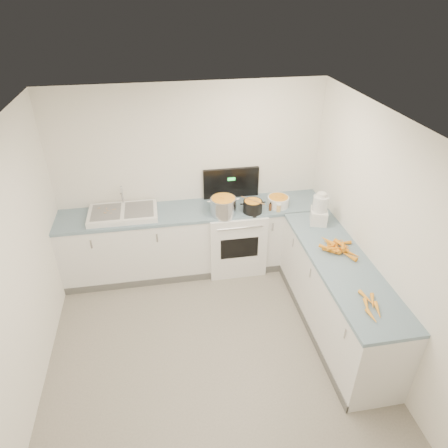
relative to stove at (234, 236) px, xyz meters
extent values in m
cube|color=white|center=(-0.55, 0.01, -0.02)|extent=(3.50, 0.60, 0.90)
cube|color=#7390A3|center=(-0.55, 0.01, 0.45)|extent=(3.50, 0.62, 0.04)
cube|color=white|center=(0.90, -1.39, -0.02)|extent=(0.60, 2.20, 0.90)
cube|color=#7390A3|center=(0.90, -1.39, 0.45)|extent=(0.62, 2.20, 0.04)
cube|color=white|center=(0.00, -0.01, -0.02)|extent=(0.76, 0.65, 0.90)
cube|color=black|center=(0.00, 0.29, 0.68)|extent=(0.76, 0.05, 0.42)
cube|color=white|center=(-1.45, 0.01, 0.50)|extent=(0.86, 0.52, 0.07)
cube|color=slate|center=(-1.65, 0.01, 0.54)|extent=(0.36, 0.42, 0.01)
cube|color=slate|center=(-1.25, 0.01, 0.54)|extent=(0.36, 0.42, 0.01)
cylinder|color=silver|center=(-1.45, 0.23, 0.66)|extent=(0.03, 0.03, 0.24)
cylinder|color=silver|center=(-0.18, -0.15, 0.57)|extent=(0.39, 0.39, 0.24)
cylinder|color=black|center=(0.20, -0.17, 0.53)|extent=(0.25, 0.25, 0.18)
cylinder|color=#AD7A47|center=(0.20, -0.17, 0.63)|extent=(0.25, 0.27, 0.01)
cylinder|color=white|center=(0.57, -0.08, 0.53)|extent=(0.29, 0.29, 0.13)
cylinder|color=#593319|center=(0.43, -0.18, 0.51)|extent=(0.04, 0.04, 0.10)
cylinder|color=#E5B266|center=(0.53, -0.22, 0.51)|extent=(0.05, 0.05, 0.09)
cube|color=white|center=(0.93, -0.57, 0.55)|extent=(0.26, 0.29, 0.18)
cylinder|color=silver|center=(0.93, -0.57, 0.73)|extent=(0.19, 0.19, 0.19)
cylinder|color=white|center=(0.93, -0.57, 0.85)|extent=(0.11, 0.11, 0.04)
cone|color=orange|center=(0.89, -1.08, 0.49)|extent=(0.13, 0.18, 0.04)
cone|color=orange|center=(0.93, -1.18, 0.49)|extent=(0.18, 0.08, 0.05)
cone|color=orange|center=(0.94, -1.20, 0.49)|extent=(0.20, 0.15, 0.05)
cone|color=orange|center=(0.89, -1.18, 0.49)|extent=(0.16, 0.14, 0.05)
cone|color=orange|center=(1.03, -1.28, 0.49)|extent=(0.17, 0.20, 0.05)
cone|color=orange|center=(0.91, -1.16, 0.49)|extent=(0.07, 0.20, 0.05)
cone|color=orange|center=(1.00, -1.34, 0.49)|extent=(0.14, 0.18, 0.05)
cone|color=orange|center=(1.03, -1.08, 0.49)|extent=(0.21, 0.05, 0.04)
cone|color=orange|center=(0.83, -1.20, 0.49)|extent=(0.15, 0.16, 0.04)
cone|color=orange|center=(0.93, -1.17, 0.49)|extent=(0.08, 0.20, 0.05)
cone|color=orange|center=(0.95, -1.05, 0.49)|extent=(0.20, 0.11, 0.05)
cone|color=orange|center=(0.84, -1.15, 0.51)|extent=(0.19, 0.06, 0.04)
cone|color=orange|center=(0.91, -1.18, 0.51)|extent=(0.07, 0.21, 0.05)
cone|color=orange|center=(0.86, -1.06, 0.52)|extent=(0.13, 0.20, 0.05)
cone|color=orange|center=(0.97, -1.16, 0.52)|extent=(0.12, 0.20, 0.05)
cone|color=orange|center=(0.98, -1.17, 0.53)|extent=(0.12, 0.20, 0.05)
cone|color=orange|center=(0.80, -1.20, 0.52)|extent=(0.17, 0.18, 0.04)
cone|color=orange|center=(1.00, -1.14, 0.51)|extent=(0.12, 0.18, 0.04)
cone|color=orange|center=(0.95, -1.20, 0.50)|extent=(0.21, 0.12, 0.04)
cone|color=orange|center=(0.86, -1.22, 0.53)|extent=(0.17, 0.04, 0.04)
cone|color=#FF9D26|center=(0.80, -2.20, 0.49)|extent=(0.05, 0.17, 0.04)
cone|color=#FF9D26|center=(0.89, -2.14, 0.49)|extent=(0.09, 0.20, 0.04)
cone|color=#FF9D26|center=(0.82, -2.08, 0.49)|extent=(0.10, 0.20, 0.04)
cone|color=#FF9D26|center=(0.90, -2.02, 0.49)|extent=(0.11, 0.19, 0.04)
cone|color=#FF9D26|center=(0.87, -1.96, 0.49)|extent=(0.08, 0.19, 0.04)
cube|color=tan|center=(-1.59, -0.03, 0.54)|extent=(0.03, 0.01, 0.00)
cube|color=tan|center=(-1.72, -0.03, 0.54)|extent=(0.04, 0.01, 0.00)
cube|color=tan|center=(-1.66, -0.02, 0.55)|extent=(0.04, 0.02, 0.00)
cube|color=tan|center=(-1.57, -0.01, 0.54)|extent=(0.05, 0.01, 0.00)
cube|color=tan|center=(-1.67, -0.01, 0.55)|extent=(0.01, 0.03, 0.00)
cube|color=tan|center=(-1.75, 0.12, 0.54)|extent=(0.03, 0.01, 0.00)
cube|color=tan|center=(-1.76, 0.07, 0.54)|extent=(0.04, 0.01, 0.00)
cube|color=tan|center=(-1.56, 0.06, 0.54)|extent=(0.05, 0.02, 0.00)
cube|color=tan|center=(-1.65, 0.09, 0.54)|extent=(0.02, 0.04, 0.00)
cube|color=tan|center=(-1.63, 0.03, 0.54)|extent=(0.04, 0.02, 0.00)
cube|color=tan|center=(-1.61, 0.11, 0.54)|extent=(0.04, 0.02, 0.00)
camera|label=1|loc=(-0.94, -4.53, 3.04)|focal=32.00mm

